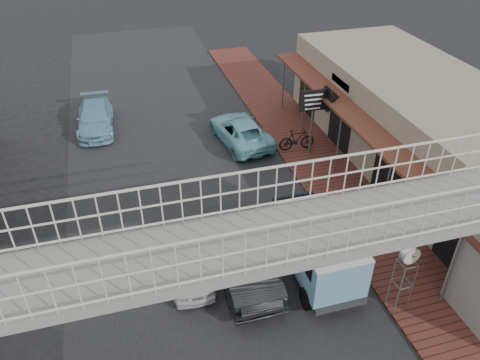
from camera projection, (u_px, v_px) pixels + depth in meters
ground at (215, 279)px, 16.17m from camera, size 120.00×120.00×0.00m
road_strip at (215, 279)px, 16.16m from camera, size 10.00×60.00×0.01m
sidewalk at (346, 197)px, 20.01m from camera, size 3.00×40.00×0.10m
shophouse_row at (433, 132)px, 20.73m from camera, size 7.20×18.00×4.00m
footbridge at (250, 304)px, 11.20m from camera, size 16.40×2.40×6.34m
white_hatchback at (187, 260)px, 16.06m from camera, size 1.53×3.60×1.21m
dark_sedan at (241, 253)px, 16.04m from camera, size 1.73×4.94×1.63m
angkot_curb at (240, 131)px, 23.75m from camera, size 2.70×4.81×1.27m
angkot_far at (95, 118)px, 24.93m from camera, size 2.02×4.53×1.29m
angkot_van at (317, 243)px, 15.72m from camera, size 1.97×4.27×2.09m
motorcycle_near at (355, 192)px, 19.55m from camera, size 1.68×1.14×0.83m
motorcycle_far at (297, 140)px, 22.97m from camera, size 1.84×0.62×1.09m
street_clock at (409, 257)px, 13.87m from camera, size 0.63×0.50×2.56m
arrow_sign at (331, 99)px, 21.57m from camera, size 2.00×1.27×3.43m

